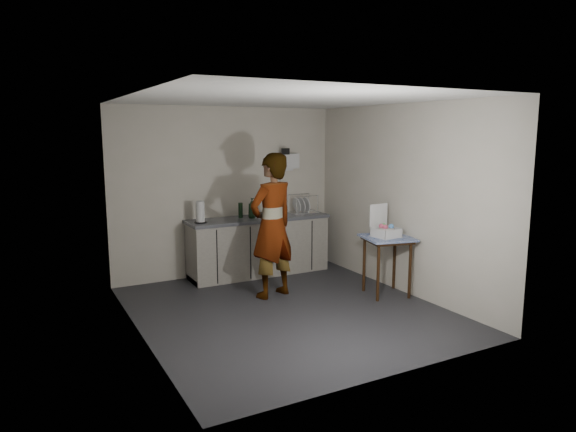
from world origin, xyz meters
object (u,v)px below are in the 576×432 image
side_table (387,244)px  dark_bottle (241,210)px  paper_towel (200,213)px  soda_can (251,214)px  bakery_box (385,230)px  standing_man (272,226)px  kitchen_counter (259,247)px  dish_rack (302,209)px  soap_bottle (252,208)px

side_table → dark_bottle: size_ratio=3.50×
dark_bottle → paper_towel: 0.71m
soda_can → paper_towel: size_ratio=0.36×
dark_bottle → bakery_box: bakery_box is taller
standing_man → soda_can: standing_man is taller
kitchen_counter → dark_bottle: size_ratio=9.64×
paper_towel → dish_rack: bearing=1.9°
kitchen_counter → bakery_box: 2.11m
side_table → soap_bottle: 2.15m
kitchen_counter → dish_rack: bearing=-0.7°
paper_towel → standing_man: bearing=-57.5°
kitchen_counter → soap_bottle: 0.65m
kitchen_counter → side_table: (1.10, -1.78, 0.28)m
dark_bottle → standing_man: bearing=-92.0°
standing_man → bakery_box: standing_man is taller
standing_man → soda_can: 1.11m
soap_bottle → paper_towel: (-0.83, -0.02, -0.00)m
side_table → soap_bottle: (-1.23, 1.73, 0.36)m
kitchen_counter → soap_bottle: soap_bottle is taller
dish_rack → soap_bottle: bearing=-177.6°
standing_man → paper_towel: (-0.65, 1.02, 0.09)m
soda_can → paper_towel: bearing=-175.2°
standing_man → soap_bottle: standing_man is taller
side_table → dark_bottle: bearing=139.7°
kitchen_counter → dark_bottle: 0.66m
kitchen_counter → paper_towel: 1.15m
dark_bottle → soda_can: bearing=-26.9°
dark_bottle → dish_rack: dish_rack is taller
dish_rack → standing_man: bearing=-135.1°
soap_bottle → dish_rack: size_ratio=0.70×
soap_bottle → paper_towel: paper_towel is taller
kitchen_counter → dark_bottle: bearing=164.1°
kitchen_counter → dish_rack: dish_rack is taller
soap_bottle → dish_rack: 0.91m
bakery_box → paper_towel: bearing=136.6°
dish_rack → bakery_box: (0.29, -1.75, -0.07)m
dark_bottle → paper_towel: paper_towel is taller
dish_rack → bakery_box: size_ratio=1.02×
soda_can → soap_bottle: bearing=-94.0°
side_table → paper_towel: (-2.06, 1.71, 0.35)m
soap_bottle → dark_bottle: bearing=138.4°
kitchen_counter → soda_can: soda_can is taller
side_table → soda_can: size_ratio=6.98×
dark_bottle → dish_rack: 1.05m
paper_towel → dark_bottle: bearing=11.6°
dish_rack → bakery_box: 1.78m
soap_bottle → bakery_box: bakery_box is taller
soap_bottle → bakery_box: (1.20, -1.71, -0.16)m
standing_man → side_table: bearing=137.6°
side_table → dark_bottle: 2.32m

